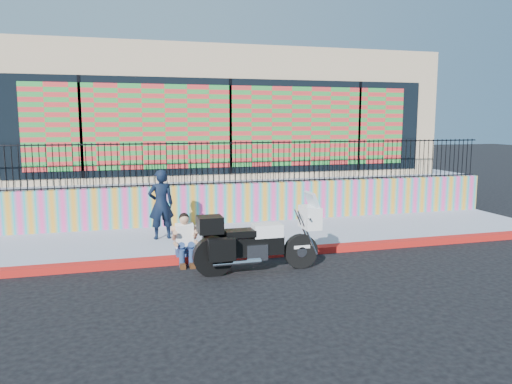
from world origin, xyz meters
name	(u,v)px	position (x,y,z in m)	size (l,w,h in m)	color
ground	(272,256)	(0.00, 0.00, 0.00)	(90.00, 90.00, 0.00)	black
red_curb	(272,253)	(0.00, 0.00, 0.07)	(16.00, 0.30, 0.15)	#B0210C
sidewalk	(252,237)	(0.00, 1.65, 0.07)	(16.00, 3.00, 0.15)	#8F96AC
mural_wall	(238,203)	(0.00, 3.25, 0.70)	(16.00, 0.20, 1.10)	#FD4297
metal_fence	(238,163)	(0.00, 3.25, 1.85)	(15.80, 0.04, 1.20)	black
elevated_platform	(207,184)	(0.00, 8.35, 0.62)	(16.00, 10.00, 1.25)	#8F96AC
storefront_building	(207,115)	(0.00, 8.13, 3.25)	(14.00, 8.06, 4.00)	tan
police_motorcycle	(256,240)	(-0.66, -1.03, 0.66)	(2.55, 0.84, 1.58)	black
police_officer	(161,204)	(-2.28, 1.75, 1.00)	(0.62, 0.41, 1.71)	black
seated_man	(185,244)	(-1.95, -0.13, 0.45)	(0.54, 0.71, 1.06)	navy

